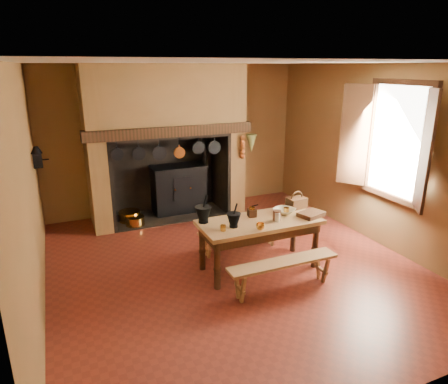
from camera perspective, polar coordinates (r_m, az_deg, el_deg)
name	(u,v)px	position (r m, az deg, el deg)	size (l,w,h in m)	color
floor	(233,265)	(5.88, 1.23, -10.40)	(5.50, 5.50, 0.00)	maroon
ceiling	(234,62)	(5.19, 1.44, 18.04)	(5.50, 5.50, 0.00)	silver
back_wall	(175,139)	(7.89, -7.04, 7.56)	(5.00, 0.02, 2.80)	olive
wall_left	(28,194)	(4.93, -26.19, -0.30)	(0.02, 5.50, 2.80)	olive
wall_right	(377,156)	(6.77, 21.05, 4.84)	(0.02, 5.50, 2.80)	olive
wall_front	(387,259)	(3.22, 22.27, -8.79)	(5.00, 0.02, 2.80)	olive
chimney_breast	(165,121)	(7.33, -8.45, 9.99)	(2.95, 0.96, 2.80)	olive
iron_range	(179,188)	(7.81, -6.45, 0.56)	(1.12, 0.55, 1.60)	black
hearth_pans	(131,218)	(7.52, -13.21, -3.65)	(0.51, 0.62, 0.20)	#C0802C
hanging_pans	(171,151)	(6.92, -7.51, 5.79)	(1.92, 0.29, 0.27)	black
onion_string	(242,147)	(7.38, 2.65, 6.41)	(0.12, 0.10, 0.46)	#B65B21
herb_bunch	(251,144)	(7.45, 3.91, 6.89)	(0.20, 0.20, 0.35)	brown
window	(392,142)	(6.33, 22.83, 6.60)	(0.39, 1.75, 1.76)	white
wall_coffee_mill	(37,156)	(6.40, -25.15, 4.72)	(0.23, 0.16, 0.31)	black
work_table	(260,228)	(5.57, 5.10, -5.14)	(1.69, 0.75, 0.73)	#AB7B4E
bench_front	(283,268)	(5.19, 8.44, -10.74)	(1.48, 0.26, 0.42)	#AB7B4E
bench_back	(240,234)	(6.19, 2.37, -6.00)	(1.34, 0.23, 0.38)	#AB7B4E
mortar_large	(203,214)	(5.39, -2.98, -3.10)	(0.23, 0.23, 0.39)	black
mortar_small	(234,219)	(5.24, 1.40, -3.94)	(0.19, 0.19, 0.32)	black
coffee_grinder	(252,212)	(5.63, 4.01, -2.88)	(0.16, 0.13, 0.17)	#371D11
brass_mug_a	(223,228)	(5.15, -0.12, -5.16)	(0.07, 0.07, 0.08)	#C0802C
brass_mug_b	(286,211)	(5.80, 8.89, -2.64)	(0.08, 0.08, 0.09)	#C0802C
mixing_bowl	(284,211)	(5.80, 8.59, -2.69)	(0.30, 0.30, 0.07)	beige
stoneware_crock	(277,215)	(5.52, 7.57, -3.33)	(0.11, 0.11, 0.14)	brown
glass_jar	(277,217)	(5.48, 7.64, -3.62)	(0.07, 0.07, 0.12)	beige
wicker_basket	(297,202)	(6.05, 10.32, -1.45)	(0.29, 0.23, 0.26)	#512D18
wooden_tray	(311,214)	(5.77, 12.37, -3.11)	(0.35, 0.25, 0.06)	#371D11
brass_cup	(260,226)	(5.20, 5.22, -4.93)	(0.11, 0.11, 0.09)	#C0802C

